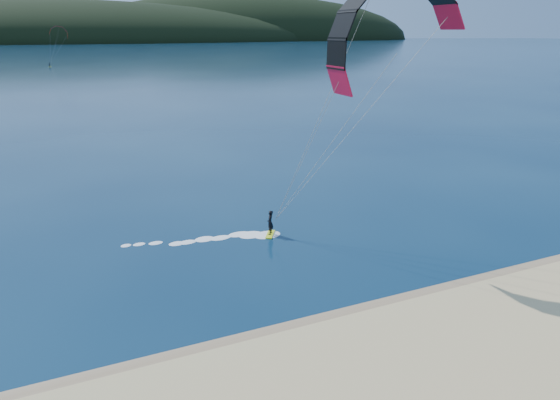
% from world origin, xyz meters
% --- Properties ---
extents(wet_sand, '(220.00, 2.50, 0.10)m').
position_xyz_m(wet_sand, '(0.00, 4.50, 0.05)').
color(wet_sand, '#8C7351').
rests_on(wet_sand, ground).
extents(headland, '(1200.00, 310.00, 140.00)m').
position_xyz_m(headland, '(0.63, 745.28, 0.00)').
color(headland, black).
rests_on(headland, ground).
extents(kitesurfer_near, '(21.76, 7.67, 16.52)m').
position_xyz_m(kitesurfer_near, '(9.43, 11.66, 12.28)').
color(kitesurfer_near, '#D9ED1B').
rests_on(kitesurfer_near, ground).
extents(kitesurfer_far, '(9.51, 5.97, 14.88)m').
position_xyz_m(kitesurfer_far, '(-13.79, 204.18, 12.29)').
color(kitesurfer_far, '#D9ED1B').
rests_on(kitesurfer_far, ground).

